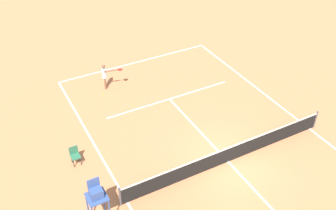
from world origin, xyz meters
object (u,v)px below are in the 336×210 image
object	(u,v)px
player_serving	(105,74)
umpire_chair	(97,196)
tennis_ball	(103,94)
courtside_chair_mid	(75,155)

from	to	relation	value
player_serving	umpire_chair	distance (m)	10.18
tennis_ball	courtside_chair_mid	bearing A→B (deg)	56.73
umpire_chair	courtside_chair_mid	xyz separation A→B (m)	(-0.18, -3.88, -1.07)
tennis_ball	umpire_chair	distance (m)	9.57
umpire_chair	player_serving	bearing A→B (deg)	-112.36
tennis_ball	player_serving	bearing A→B (deg)	-127.82
courtside_chair_mid	umpire_chair	bearing A→B (deg)	87.41
umpire_chair	courtside_chair_mid	world-z (taller)	umpire_chair
umpire_chair	courtside_chair_mid	bearing A→B (deg)	-92.59
tennis_ball	courtside_chair_mid	xyz separation A→B (m)	(3.23, 4.92, 0.50)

